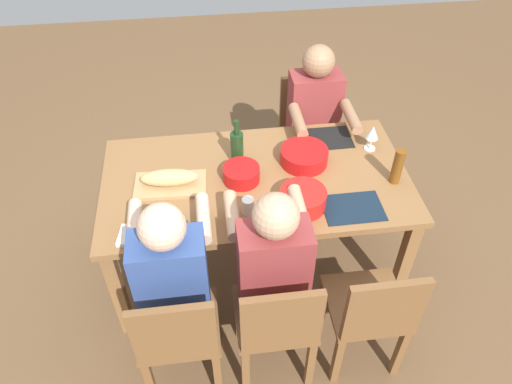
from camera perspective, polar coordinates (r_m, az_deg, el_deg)
ground_plane at (r=3.33m, az=-0.00°, el=-7.91°), size 8.00×8.00×0.00m
dining_table at (r=2.85m, az=-0.00°, el=0.40°), size 1.76×0.94×0.74m
chair_near_left at (r=3.64m, az=5.99°, el=7.50°), size 0.40×0.40×0.85m
diner_near_left at (r=3.37m, az=6.90°, el=8.65°), size 0.41×0.53×1.20m
chair_far_center at (r=2.48m, az=2.47°, el=-15.05°), size 0.40×0.40×0.85m
diner_far_center at (r=2.41m, az=1.91°, el=-8.68°), size 0.41×0.53×1.20m
chair_far_right at (r=2.48m, az=-9.09°, el=-16.12°), size 0.40×0.40×0.85m
diner_far_right at (r=2.41m, az=-9.72°, el=-9.74°), size 0.41×0.53×1.20m
chair_far_left at (r=2.58m, az=13.42°, el=-13.48°), size 0.40×0.40×0.85m
serving_bowl_fruit at (r=2.60m, az=5.52°, el=-0.70°), size 0.25×0.25×0.10m
serving_bowl_salad at (r=2.75m, az=-1.73°, el=2.22°), size 0.21×0.21×0.09m
serving_bowl_greens at (r=2.88m, az=5.66°, el=4.28°), size 0.28×0.28×0.09m
cutting_board at (r=2.78m, az=-9.97°, el=0.82°), size 0.41×0.24×0.02m
bread_loaf at (r=2.74m, az=-10.11°, el=1.67°), size 0.33×0.13×0.09m
wine_bottle at (r=2.84m, az=-2.24°, el=5.32°), size 0.08×0.08×0.29m
beer_bottle at (r=2.81m, az=16.22°, el=2.89°), size 0.06×0.06×0.22m
wine_glass at (r=3.02m, az=13.47°, el=6.68°), size 0.08×0.08×0.17m
placemat_near_left at (r=3.11m, az=8.16°, el=6.23°), size 0.32×0.23×0.01m
cup_far_center at (r=2.56m, az=-0.95°, el=-1.65°), size 0.06×0.06×0.09m
fork_far_right at (r=2.58m, az=-12.98°, el=-4.08°), size 0.04×0.17×0.01m
placemat_far_left at (r=2.67m, az=11.26°, el=-1.83°), size 0.32×0.23×0.01m
napkin_stack at (r=2.54m, az=-14.22°, el=-4.96°), size 0.16×0.16×0.02m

